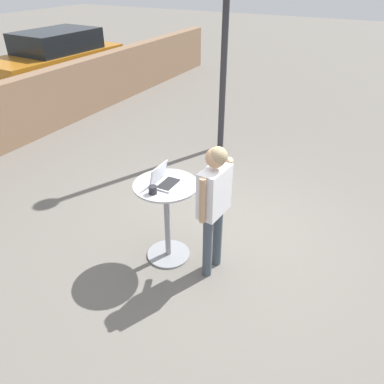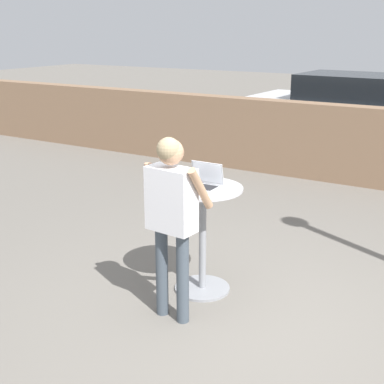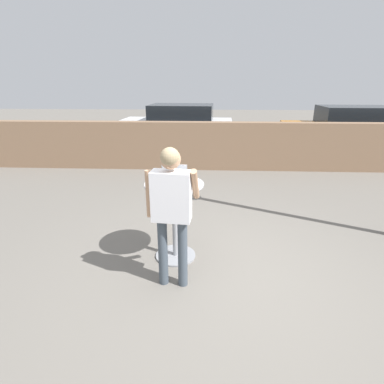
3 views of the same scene
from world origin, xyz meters
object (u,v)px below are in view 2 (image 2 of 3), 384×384
Objects in this scene: cafe_table at (203,227)px; coffee_mug at (182,179)px; standing_person at (171,207)px; laptop at (203,182)px; parked_car_further_down at (346,110)px.

coffee_mug is (-0.24, 0.02, 0.44)m from cafe_table.
laptop is at bearing 93.24° from standing_person.
cafe_table is at bearing -84.89° from parked_car_further_down.
laptop is 0.20× the size of standing_person.
coffee_mug reaches higher than cafe_table.
coffee_mug is 0.08× the size of standing_person.
standing_person is 7.95m from parked_car_further_down.
parked_car_further_down is at bearing 95.11° from cafe_table.
cafe_table is 0.45m from laptop.
laptop is (-0.00, 0.01, 0.45)m from cafe_table.
laptop is 0.61m from standing_person.
laptop is 0.24m from coffee_mug.
parked_car_further_down is at bearing 93.27° from coffee_mug.
cafe_table is at bearing -89.32° from laptop.
standing_person is (0.03, -0.60, 0.38)m from cafe_table.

